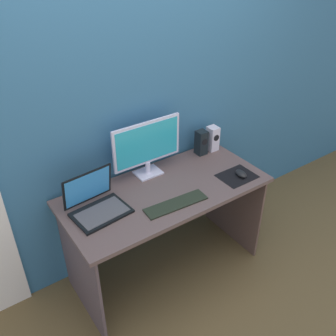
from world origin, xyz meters
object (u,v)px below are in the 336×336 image
keyboard_external (176,204)px  speaker_near_monitor (201,143)px  mouse (241,174)px  monitor (147,146)px  speaker_right (213,138)px  laptop (97,204)px

keyboard_external → speaker_near_monitor: bearing=41.5°
speaker_near_monitor → mouse: bearing=-85.4°
monitor → mouse: (0.51, -0.40, -0.20)m
speaker_right → mouse: bearing=-101.0°
monitor → mouse: size_ratio=5.13×
mouse → keyboard_external: bearing=-171.7°
speaker_near_monitor → laptop: (-0.95, -0.18, -0.05)m
monitor → keyboard_external: size_ratio=1.24×
speaker_near_monitor → keyboard_external: bearing=-142.4°
speaker_near_monitor → keyboard_external: size_ratio=0.46×
speaker_near_monitor → mouse: 0.41m
keyboard_external → mouse: size_ratio=4.15×
keyboard_external → mouse: mouse is taller
speaker_right → keyboard_external: bearing=-147.6°
laptop → mouse: (0.98, -0.23, -0.03)m
speaker_near_monitor → mouse: (0.03, -0.40, -0.07)m
mouse → laptop: bearing=175.3°
monitor → mouse: monitor is taller
monitor → speaker_near_monitor: bearing=0.7°
keyboard_external → mouse: 0.56m
speaker_right → monitor: bearing=-179.4°
mouse → speaker_right: bearing=87.3°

